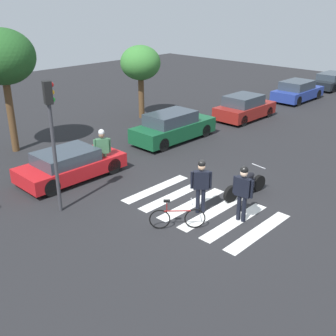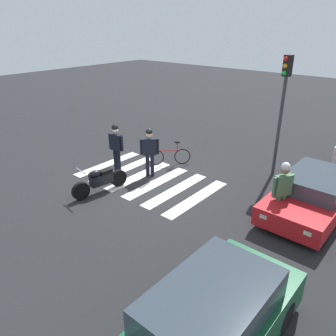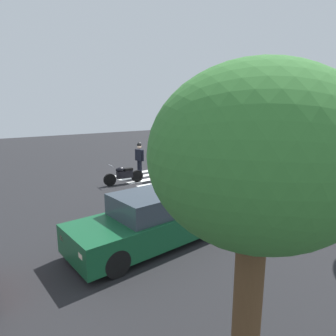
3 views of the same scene
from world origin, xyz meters
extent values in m
plane|color=#232326|center=(0.00, 0.00, 0.00)|extent=(60.00, 60.00, 0.00)
cylinder|color=black|center=(2.52, -0.62, 0.31)|extent=(0.62, 0.22, 0.61)
cylinder|color=black|center=(1.06, -0.41, 0.31)|extent=(0.62, 0.22, 0.61)
cube|color=black|center=(1.74, -0.51, 0.49)|extent=(0.83, 0.39, 0.36)
ellipsoid|color=black|center=(1.97, -0.54, 0.76)|extent=(0.51, 0.30, 0.24)
cube|color=black|center=(1.54, -0.48, 0.73)|extent=(0.47, 0.30, 0.12)
cylinder|color=#A5A5AD|center=(2.44, -0.61, 1.01)|extent=(0.12, 0.62, 0.04)
torus|color=black|center=(-1.18, -0.66, 0.33)|extent=(0.51, 0.49, 0.66)
torus|color=black|center=(-1.97, 0.10, 0.33)|extent=(0.51, 0.49, 0.66)
cylinder|color=maroon|center=(-1.58, -0.28, 0.61)|extent=(0.64, 0.62, 0.04)
cylinder|color=maroon|center=(-1.81, -0.05, 0.78)|extent=(0.05, 0.05, 0.34)
cube|color=black|center=(-1.81, -0.05, 0.96)|extent=(0.21, 0.21, 0.06)
cylinder|color=#99999E|center=(-1.26, -0.59, 0.93)|extent=(0.34, 0.35, 0.03)
cylinder|color=black|center=(-0.21, -0.19, 0.44)|extent=(0.14, 0.14, 0.88)
cylinder|color=black|center=(-0.34, -0.06, 0.44)|extent=(0.14, 0.14, 0.88)
cube|color=black|center=(-0.27, -0.13, 1.19)|extent=(0.50, 0.50, 0.62)
sphere|color=tan|center=(-0.27, -0.13, 1.66)|extent=(0.24, 0.24, 0.24)
cylinder|color=black|center=(-0.06, -0.35, 1.19)|extent=(0.09, 0.09, 0.59)
cylinder|color=black|center=(-0.49, 0.09, 1.19)|extent=(0.09, 0.09, 0.59)
sphere|color=black|center=(-0.27, -0.13, 1.76)|extent=(0.25, 0.25, 0.25)
cylinder|color=black|center=(0.22, -1.52, 0.44)|extent=(0.14, 0.14, 0.88)
cylinder|color=black|center=(0.20, -1.34, 0.44)|extent=(0.14, 0.14, 0.88)
cube|color=black|center=(0.21, -1.43, 1.20)|extent=(0.26, 0.53, 0.63)
sphere|color=beige|center=(0.21, -1.43, 1.67)|extent=(0.24, 0.24, 0.24)
cylinder|color=black|center=(0.24, -1.74, 1.20)|extent=(0.09, 0.09, 0.59)
cylinder|color=black|center=(0.17, -1.13, 1.20)|extent=(0.09, 0.09, 0.59)
sphere|color=black|center=(0.21, -1.43, 1.78)|extent=(0.25, 0.25, 0.25)
cylinder|color=#3F724C|center=(-0.35, 4.83, 0.44)|extent=(0.14, 0.14, 0.87)
cylinder|color=#3F724C|center=(-0.51, 4.92, 0.44)|extent=(0.14, 0.14, 0.87)
cube|color=#3F724C|center=(-0.43, 4.87, 1.18)|extent=(0.54, 0.41, 0.62)
sphere|color=#8C664C|center=(-0.43, 4.87, 1.65)|extent=(0.24, 0.24, 0.24)
cylinder|color=#3F724C|center=(-0.16, 4.73, 1.18)|extent=(0.09, 0.09, 0.59)
cylinder|color=#3F724C|center=(-0.70, 5.02, 1.18)|extent=(0.09, 0.09, 0.59)
sphere|color=white|center=(-0.43, 4.87, 1.76)|extent=(0.25, 0.25, 0.25)
cube|color=silver|center=(0.00, -2.25, 0.00)|extent=(3.15, 0.45, 0.01)
cube|color=silver|center=(0.00, -1.35, 0.00)|extent=(3.15, 0.45, 0.01)
cube|color=silver|center=(0.00, -0.45, 0.00)|extent=(3.15, 0.45, 0.01)
cube|color=silver|center=(0.00, 0.45, 0.00)|extent=(3.15, 0.45, 0.01)
cube|color=silver|center=(0.00, 1.35, 0.00)|extent=(3.15, 0.45, 0.01)
cube|color=silver|center=(0.00, 2.25, 0.00)|extent=(3.15, 0.45, 0.01)
cylinder|color=black|center=(-6.03, 5.02, 0.32)|extent=(0.63, 0.22, 0.63)
cylinder|color=black|center=(-8.75, 5.04, 0.32)|extent=(0.63, 0.22, 0.63)
cube|color=silver|center=(-7.39, 5.83, 0.54)|extent=(4.01, 1.85, 0.74)
cube|color=#F2EDCC|center=(-5.42, 6.40, 0.66)|extent=(0.08, 0.20, 0.12)
cube|color=#F2EDCC|center=(-5.43, 5.23, 0.66)|extent=(0.08, 0.20, 0.12)
cylinder|color=black|center=(-0.18, 6.21, 0.33)|extent=(0.66, 0.22, 0.66)
cylinder|color=black|center=(-0.19, 4.57, 0.33)|extent=(0.66, 0.22, 0.66)
cylinder|color=black|center=(-3.03, 6.23, 0.33)|extent=(0.66, 0.22, 0.66)
cylinder|color=black|center=(-3.04, 4.59, 0.33)|extent=(0.66, 0.22, 0.66)
cube|color=red|center=(-1.61, 5.40, 0.46)|extent=(4.21, 1.89, 0.56)
cube|color=#333D47|center=(-1.82, 5.40, 0.97)|extent=(2.28, 1.65, 0.47)
cube|color=#F2EDCC|center=(0.45, 5.99, 0.54)|extent=(0.08, 0.20, 0.12)
cube|color=#F2EDCC|center=(0.45, 4.79, 0.54)|extent=(0.08, 0.20, 0.12)
cylinder|color=black|center=(6.22, 6.45, 0.33)|extent=(0.66, 0.22, 0.66)
cylinder|color=black|center=(6.21, 4.92, 0.33)|extent=(0.66, 0.22, 0.66)
cylinder|color=black|center=(3.11, 6.47, 0.33)|extent=(0.66, 0.22, 0.66)
cylinder|color=black|center=(3.10, 4.94, 0.33)|extent=(0.66, 0.22, 0.66)
cube|color=#14512D|center=(4.66, 5.69, 0.54)|extent=(4.58, 1.77, 0.73)
cube|color=#333D47|center=(4.43, 5.70, 1.19)|extent=(2.48, 1.55, 0.57)
cube|color=#F2EDCC|center=(6.91, 6.24, 0.65)|extent=(0.08, 0.20, 0.12)
cube|color=#F2EDCC|center=(6.90, 5.12, 0.65)|extent=(0.08, 0.20, 0.12)
cylinder|color=#38383D|center=(-3.46, 3.37, 1.84)|extent=(0.12, 0.12, 3.68)
cube|color=black|center=(-3.46, 3.37, 4.03)|extent=(0.30, 0.30, 0.70)
sphere|color=red|center=(-3.33, 3.33, 4.26)|extent=(0.16, 0.16, 0.16)
sphere|color=orange|center=(-3.33, 3.33, 4.03)|extent=(0.16, 0.16, 0.16)
sphere|color=green|center=(-3.33, 3.33, 3.80)|extent=(0.16, 0.16, 0.16)
cylinder|color=brown|center=(6.47, 10.01, 1.18)|extent=(0.34, 0.34, 2.36)
ellipsoid|color=#387A33|center=(6.47, 10.01, 3.23)|extent=(2.31, 2.31, 1.97)
camera|label=1|loc=(-9.90, -7.84, 6.70)|focal=44.16mm
camera|label=2|loc=(7.98, 7.76, 5.40)|focal=35.31mm
camera|label=3|loc=(9.10, 11.71, 3.71)|focal=30.79mm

